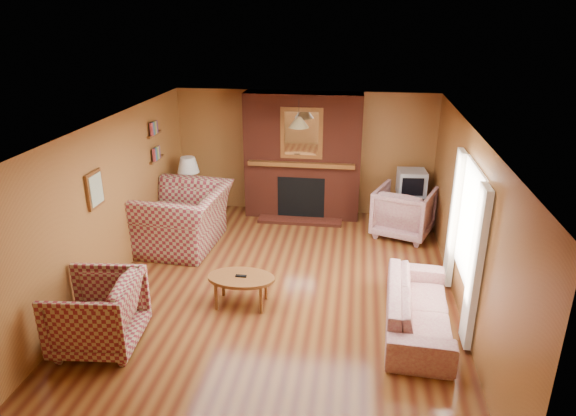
# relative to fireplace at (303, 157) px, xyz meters

# --- Properties ---
(floor) EXTENTS (6.50, 6.50, 0.00)m
(floor) POSITION_rel_fireplace_xyz_m (0.00, -2.98, -1.18)
(floor) COLOR #4F2110
(floor) RESTS_ON ground
(ceiling) EXTENTS (6.50, 6.50, 0.00)m
(ceiling) POSITION_rel_fireplace_xyz_m (0.00, -2.98, 1.22)
(ceiling) COLOR silver
(ceiling) RESTS_ON wall_back
(wall_back) EXTENTS (6.50, 0.00, 6.50)m
(wall_back) POSITION_rel_fireplace_xyz_m (0.00, 0.27, 0.02)
(wall_back) COLOR #9B6630
(wall_back) RESTS_ON floor
(wall_front) EXTENTS (6.50, 0.00, 6.50)m
(wall_front) POSITION_rel_fireplace_xyz_m (0.00, -6.23, 0.02)
(wall_front) COLOR #9B6630
(wall_front) RESTS_ON floor
(wall_left) EXTENTS (0.00, 6.50, 6.50)m
(wall_left) POSITION_rel_fireplace_xyz_m (-2.50, -2.98, 0.02)
(wall_left) COLOR #9B6630
(wall_left) RESTS_ON floor
(wall_right) EXTENTS (0.00, 6.50, 6.50)m
(wall_right) POSITION_rel_fireplace_xyz_m (2.50, -2.98, 0.02)
(wall_right) COLOR #9B6630
(wall_right) RESTS_ON floor
(fireplace) EXTENTS (2.20, 0.82, 2.40)m
(fireplace) POSITION_rel_fireplace_xyz_m (0.00, 0.00, 0.00)
(fireplace) COLOR #551F12
(fireplace) RESTS_ON floor
(window_right) EXTENTS (0.10, 1.85, 2.00)m
(window_right) POSITION_rel_fireplace_xyz_m (2.45, -3.18, -0.06)
(window_right) COLOR beige
(window_right) RESTS_ON wall_right
(bookshelf) EXTENTS (0.09, 0.55, 0.71)m
(bookshelf) POSITION_rel_fireplace_xyz_m (-2.44, -1.08, 0.48)
(bookshelf) COLOR brown
(bookshelf) RESTS_ON wall_left
(botanical_print) EXTENTS (0.05, 0.40, 0.50)m
(botanical_print) POSITION_rel_fireplace_xyz_m (-2.47, -3.28, 0.37)
(botanical_print) COLOR brown
(botanical_print) RESTS_ON wall_left
(pendant_light) EXTENTS (0.36, 0.36, 0.48)m
(pendant_light) POSITION_rel_fireplace_xyz_m (0.00, -0.68, 0.82)
(pendant_light) COLOR black
(pendant_light) RESTS_ON ceiling
(plaid_loveseat) EXTENTS (1.48, 1.66, 1.02)m
(plaid_loveseat) POSITION_rel_fireplace_xyz_m (-1.85, -1.68, -0.67)
(plaid_loveseat) COLOR maroon
(plaid_loveseat) RESTS_ON floor
(plaid_armchair) EXTENTS (1.08, 1.05, 0.90)m
(plaid_armchair) POSITION_rel_fireplace_xyz_m (-1.95, -4.54, -0.73)
(plaid_armchair) COLOR maroon
(plaid_armchair) RESTS_ON floor
(floral_sofa) EXTENTS (0.89, 2.04, 0.58)m
(floral_sofa) POSITION_rel_fireplace_xyz_m (1.90, -3.63, -0.89)
(floral_sofa) COLOR #BAA790
(floral_sofa) RESTS_ON floor
(floral_armchair) EXTENTS (1.23, 1.25, 0.89)m
(floral_armchair) POSITION_rel_fireplace_xyz_m (1.91, -0.70, -0.74)
(floral_armchair) COLOR #BAA790
(floral_armchair) RESTS_ON floor
(coffee_table) EXTENTS (0.92, 0.57, 0.45)m
(coffee_table) POSITION_rel_fireplace_xyz_m (-0.45, -3.40, -0.80)
(coffee_table) COLOR brown
(coffee_table) RESTS_ON floor
(side_table) EXTENTS (0.45, 0.45, 0.57)m
(side_table) POSITION_rel_fireplace_xyz_m (-2.10, -0.53, -0.90)
(side_table) COLOR brown
(side_table) RESTS_ON floor
(table_lamp) EXTENTS (0.41, 0.41, 0.68)m
(table_lamp) POSITION_rel_fireplace_xyz_m (-2.10, -0.53, -0.23)
(table_lamp) COLOR white
(table_lamp) RESTS_ON side_table
(tv_stand) EXTENTS (0.59, 0.54, 0.60)m
(tv_stand) POSITION_rel_fireplace_xyz_m (2.05, -0.18, -0.88)
(tv_stand) COLOR black
(tv_stand) RESTS_ON floor
(crt_tv) EXTENTS (0.53, 0.53, 0.46)m
(crt_tv) POSITION_rel_fireplace_xyz_m (2.05, -0.19, -0.35)
(crt_tv) COLOR #A4A6AB
(crt_tv) RESTS_ON tv_stand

